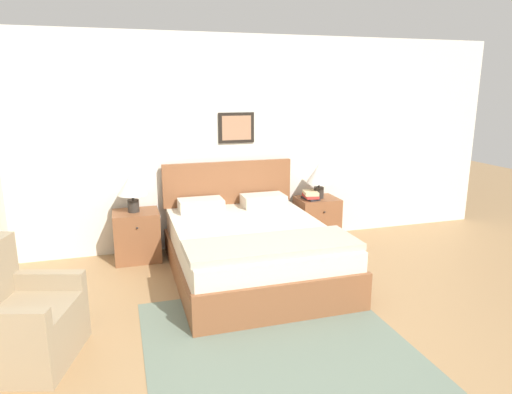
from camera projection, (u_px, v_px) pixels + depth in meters
The scene contains 12 objects.
ground_plane at pixel (317, 365), 3.33m from camera, with size 16.00×16.00×0.00m, color #99754C.
wall_back at pixel (226, 143), 5.66m from camera, with size 7.47×0.09×2.60m.
area_rug_main at pixel (275, 341), 3.63m from camera, with size 2.03×1.94×0.01m.
bed at pixel (251, 249), 4.85m from camera, with size 1.62×2.13×1.08m.
armchair at pixel (21, 323), 3.33m from camera, with size 0.83×0.89×0.88m.
nightstand_near_window at pixel (137, 236), 5.31m from camera, with size 0.52×0.45×0.58m.
nightstand_by_door at pixel (317, 220), 5.95m from camera, with size 0.52×0.45×0.58m.
table_lamp_near_window at pixel (132, 185), 5.16m from camera, with size 0.33×0.33×0.46m.
table_lamp_by_door at pixel (319, 174), 5.81m from camera, with size 0.33×0.33×0.46m.
book_thick_bottom at pixel (310, 198), 5.80m from camera, with size 0.19×0.26×0.03m.
book_hardcover_middle at pixel (311, 196), 5.80m from camera, with size 0.19×0.26×0.04m.
book_novel_upper at pixel (311, 193), 5.79m from camera, with size 0.21×0.27×0.04m.
Camera 1 is at (-1.28, -2.69, 1.98)m, focal length 32.00 mm.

